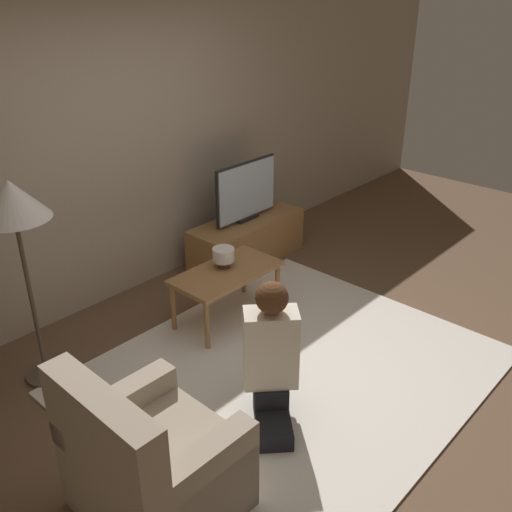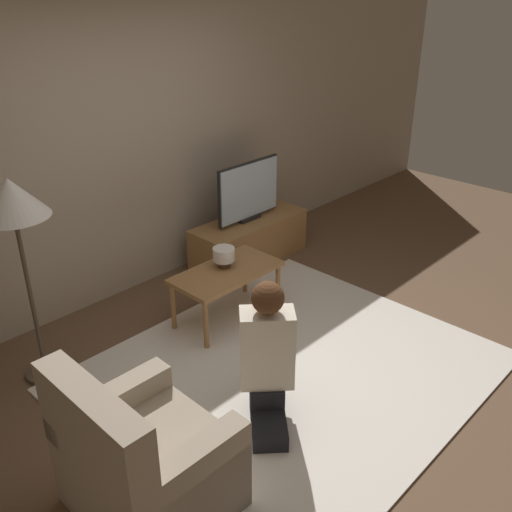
{
  "view_description": "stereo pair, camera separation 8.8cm",
  "coord_description": "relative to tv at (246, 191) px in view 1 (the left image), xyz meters",
  "views": [
    {
      "loc": [
        -2.67,
        -2.1,
        2.63
      ],
      "look_at": [
        0.36,
        0.66,
        0.61
      ],
      "focal_mm": 40.0,
      "sensor_mm": 36.0,
      "label": 1
    },
    {
      "loc": [
        -2.61,
        -2.16,
        2.63
      ],
      "look_at": [
        0.36,
        0.66,
        0.61
      ],
      "focal_mm": 40.0,
      "sensor_mm": 36.0,
      "label": 2
    }
  ],
  "objects": [
    {
      "name": "table_lamp",
      "position": [
        -0.89,
        -0.58,
        -0.18
      ],
      "size": [
        0.18,
        0.18,
        0.17
      ],
      "color": "#4C3823",
      "rests_on": "coffee_table"
    },
    {
      "name": "wall_back",
      "position": [
        -1.14,
        0.44,
        0.55
      ],
      "size": [
        10.0,
        0.06,
        2.6
      ],
      "color": "tan",
      "rests_on": "ground_plane"
    },
    {
      "name": "coffee_table",
      "position": [
        -0.93,
        -0.64,
        -0.34
      ],
      "size": [
        0.91,
        0.48,
        0.47
      ],
      "color": "olive",
      "rests_on": "ground_plane"
    },
    {
      "name": "person_kneeling",
      "position": [
        -1.57,
        -1.69,
        -0.24
      ],
      "size": [
        0.71,
        0.73,
        0.99
      ],
      "rotation": [
        0.0,
        0.0,
        2.39
      ],
      "color": "black",
      "rests_on": "rug"
    },
    {
      "name": "armchair",
      "position": [
        -2.56,
        -1.71,
        -0.44
      ],
      "size": [
        0.74,
        0.81,
        0.94
      ],
      "rotation": [
        0.0,
        0.0,
        1.56
      ],
      "color": "gray",
      "rests_on": "ground_plane"
    },
    {
      "name": "tv",
      "position": [
        0.0,
        0.0,
        0.0
      ],
      "size": [
        0.79,
        0.08,
        0.59
      ],
      "color": "black",
      "rests_on": "tv_stand"
    },
    {
      "name": "ground_plane",
      "position": [
        -1.14,
        -1.49,
        -0.75
      ],
      "size": [
        10.0,
        10.0,
        0.0
      ],
      "primitive_type": "plane",
      "color": "brown"
    },
    {
      "name": "floor_lamp",
      "position": [
        -2.37,
        -0.22,
        0.56
      ],
      "size": [
        0.46,
        0.46,
        1.51
      ],
      "color": "#4C4233",
      "rests_on": "ground_plane"
    },
    {
      "name": "tv_stand",
      "position": [
        0.0,
        -0.0,
        -0.52
      ],
      "size": [
        1.24,
        0.48,
        0.45
      ],
      "color": "olive",
      "rests_on": "ground_plane"
    },
    {
      "name": "rug",
      "position": [
        -1.14,
        -1.49,
        -0.74
      ],
      "size": [
        2.84,
        2.39,
        0.02
      ],
      "color": "silver",
      "rests_on": "ground_plane"
    }
  ]
}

